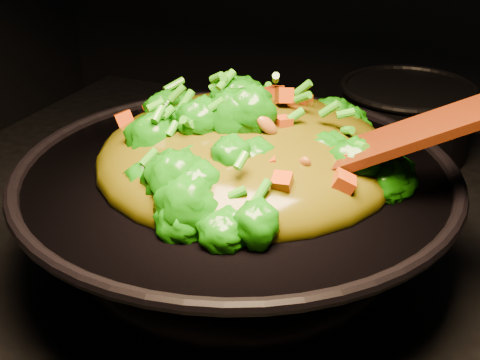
% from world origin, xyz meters
% --- Properties ---
extents(wok, '(0.62, 0.62, 0.13)m').
position_xyz_m(wok, '(-0.05, -0.09, 0.97)').
color(wok, black).
rests_on(wok, stovetop).
extents(stir_fry, '(0.43, 0.43, 0.11)m').
position_xyz_m(stir_fry, '(-0.05, -0.07, 1.09)').
color(stir_fry, '#146D07').
rests_on(stir_fry, wok).
extents(spatula, '(0.34, 0.18, 0.15)m').
position_xyz_m(spatula, '(0.11, -0.08, 1.09)').
color(spatula, '#370F06').
rests_on(spatula, wok).
extents(back_pot, '(0.26, 0.26, 0.11)m').
position_xyz_m(back_pot, '(0.05, 0.32, 0.96)').
color(back_pot, black).
rests_on(back_pot, stovetop).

